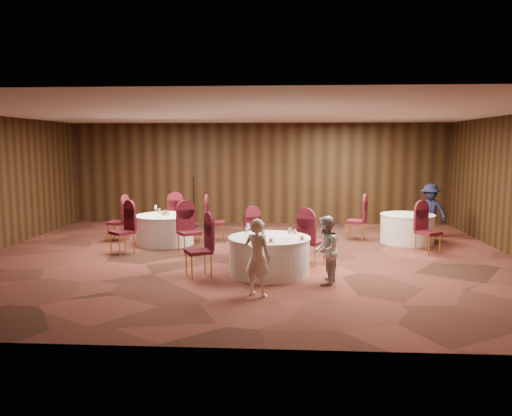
# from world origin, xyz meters

# --- Properties ---
(ground) EXTENTS (12.00, 12.00, 0.00)m
(ground) POSITION_xyz_m (0.00, 0.00, 0.00)
(ground) COLOR black
(ground) RESTS_ON ground
(room_shell) EXTENTS (12.00, 12.00, 12.00)m
(room_shell) POSITION_xyz_m (0.00, 0.00, 1.96)
(room_shell) COLOR silver
(room_shell) RESTS_ON ground
(table_main) EXTENTS (1.59, 1.59, 0.74)m
(table_main) POSITION_xyz_m (0.56, -1.40, 0.38)
(table_main) COLOR white
(table_main) RESTS_ON ground
(table_left) EXTENTS (1.50, 1.50, 0.74)m
(table_left) POSITION_xyz_m (-2.19, 1.46, 0.38)
(table_left) COLOR white
(table_left) RESTS_ON ground
(table_right) EXTENTS (1.37, 1.37, 0.74)m
(table_right) POSITION_xyz_m (4.00, 1.97, 0.38)
(table_right) COLOR white
(table_right) RESTS_ON ground
(chairs_main) EXTENTS (2.93, 2.06, 1.00)m
(chairs_main) POSITION_xyz_m (0.21, -0.82, 0.50)
(chairs_main) COLOR #420D17
(chairs_main) RESTS_ON ground
(chairs_left) EXTENTS (3.10, 3.05, 1.00)m
(chairs_left) POSITION_xyz_m (-2.19, 1.42, 0.50)
(chairs_left) COLOR #420D17
(chairs_left) RESTS_ON ground
(chairs_right) EXTENTS (2.12, 2.32, 1.00)m
(chairs_right) POSITION_xyz_m (3.46, 1.53, 0.50)
(chairs_right) COLOR #420D17
(chairs_right) RESTS_ON ground
(tabletop_main) EXTENTS (1.17, 1.07, 0.22)m
(tabletop_main) POSITION_xyz_m (0.67, -1.55, 0.84)
(tabletop_main) COLOR silver
(tabletop_main) RESTS_ON table_main
(tabletop_left) EXTENTS (0.87, 0.78, 0.22)m
(tabletop_left) POSITION_xyz_m (-2.18, 1.47, 0.82)
(tabletop_left) COLOR silver
(tabletop_left) RESTS_ON table_left
(tabletop_right) EXTENTS (0.08, 0.08, 0.22)m
(tabletop_right) POSITION_xyz_m (4.20, 1.76, 0.90)
(tabletop_right) COLOR silver
(tabletop_right) RESTS_ON table_right
(mic_stand) EXTENTS (0.24, 0.24, 1.53)m
(mic_stand) POSITION_xyz_m (-1.96, 4.19, 0.44)
(mic_stand) COLOR black
(mic_stand) RESTS_ON ground
(woman_a) EXTENTS (0.57, 0.49, 1.31)m
(woman_a) POSITION_xyz_m (0.41, -2.82, 0.66)
(woman_a) COLOR white
(woman_a) RESTS_ON ground
(woman_b) EXTENTS (0.62, 0.71, 1.25)m
(woman_b) POSITION_xyz_m (1.59, -2.03, 0.62)
(woman_b) COLOR #BBBBC1
(woman_b) RESTS_ON ground
(man_c) EXTENTS (1.06, 1.04, 1.46)m
(man_c) POSITION_xyz_m (4.81, 2.85, 0.73)
(man_c) COLOR black
(man_c) RESTS_ON ground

